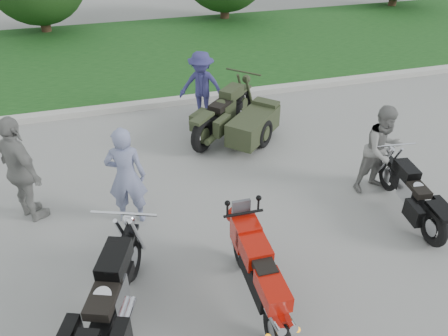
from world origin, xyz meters
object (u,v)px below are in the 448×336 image
object	(u,v)px
person_grey	(382,150)
person_back	(21,170)
sportbike_red	(259,274)
cruiser_right	(414,197)
person_denim	(202,87)
cruiser_left	(108,309)
person_stripe	(126,176)
cruiser_sidecar	(240,121)

from	to	relation	value
person_grey	person_back	world-z (taller)	person_back
sportbike_red	cruiser_right	distance (m)	3.28
person_grey	person_denim	size ratio (longest dim) A/B	1.00
cruiser_left	person_stripe	distance (m)	2.32
cruiser_sidecar	sportbike_red	bearing A→B (deg)	-59.22
person_denim	cruiser_sidecar	bearing A→B (deg)	-38.57
person_stripe	person_back	world-z (taller)	person_back
sportbike_red	person_denim	bearing A→B (deg)	84.65
sportbike_red	cruiser_sidecar	world-z (taller)	cruiser_sidecar
cruiser_left	person_back	world-z (taller)	person_back
person_stripe	person_back	size ratio (longest dim) A/B	0.93
cruiser_right	person_stripe	bearing A→B (deg)	171.58
person_grey	sportbike_red	bearing A→B (deg)	-153.35
cruiser_left	person_grey	distance (m)	5.26
person_stripe	cruiser_right	bearing A→B (deg)	176.56
cruiser_left	person_denim	xyz separation A→B (m)	(2.54, 5.59, 0.32)
sportbike_red	cruiser_right	world-z (taller)	sportbike_red
cruiser_right	person_back	bearing A→B (deg)	170.76
cruiser_right	cruiser_sidecar	distance (m)	3.87
sportbike_red	person_grey	world-z (taller)	person_grey
cruiser_sidecar	person_denim	xyz separation A→B (m)	(-0.53, 1.27, 0.36)
sportbike_red	person_stripe	world-z (taller)	person_stripe
cruiser_left	cruiser_sidecar	bearing A→B (deg)	75.82
sportbike_red	person_stripe	xyz separation A→B (m)	(-1.41, 2.30, 0.29)
cruiser_left	person_grey	bearing A→B (deg)	42.13
cruiser_sidecar	person_stripe	distance (m)	3.35
sportbike_red	cruiser_left	bearing A→B (deg)	179.46
cruiser_left	cruiser_right	xyz separation A→B (m)	(5.00, 0.97, -0.09)
cruiser_sidecar	person_grey	bearing A→B (deg)	-7.40
sportbike_red	person_grey	bearing A→B (deg)	33.86
cruiser_left	person_back	bearing A→B (deg)	133.01
person_grey	person_back	size ratio (longest dim) A/B	0.89
cruiser_right	person_stripe	world-z (taller)	person_stripe
sportbike_red	person_denim	xyz separation A→B (m)	(0.65, 5.65, 0.25)
person_stripe	person_denim	bearing A→B (deg)	-109.37
cruiser_right	cruiser_sidecar	world-z (taller)	cruiser_sidecar
person_stripe	person_grey	world-z (taller)	person_stripe
sportbike_red	person_back	distance (m)	4.15
sportbike_red	cruiser_left	world-z (taller)	cruiser_left
cruiser_sidecar	person_denim	size ratio (longest dim) A/B	1.39
person_denim	person_grey	bearing A→B (deg)	-29.06
sportbike_red	person_denim	size ratio (longest dim) A/B	1.24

